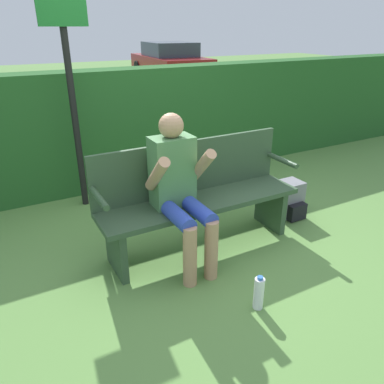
{
  "coord_description": "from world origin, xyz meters",
  "views": [
    {
      "loc": [
        -1.51,
        -2.59,
        1.89
      ],
      "look_at": [
        -0.15,
        -0.1,
        0.63
      ],
      "focal_mm": 35.0,
      "sensor_mm": 36.0,
      "label": 1
    }
  ],
  "objects_px": {
    "signpost": "(71,87)",
    "parked_car": "(170,62)",
    "park_bench": "(197,195)",
    "water_bottle": "(259,293)",
    "person_seated": "(179,186)",
    "backpack": "(289,200)"
  },
  "relations": [
    {
      "from": "signpost",
      "to": "parked_car",
      "type": "height_order",
      "value": "signpost"
    },
    {
      "from": "park_bench",
      "to": "signpost",
      "type": "relative_size",
      "value": 0.83
    },
    {
      "from": "water_bottle",
      "to": "person_seated",
      "type": "bearing_deg",
      "value": 103.86
    },
    {
      "from": "backpack",
      "to": "water_bottle",
      "type": "bearing_deg",
      "value": -139.61
    },
    {
      "from": "water_bottle",
      "to": "park_bench",
      "type": "bearing_deg",
      "value": 87.1
    },
    {
      "from": "person_seated",
      "to": "signpost",
      "type": "relative_size",
      "value": 0.57
    },
    {
      "from": "water_bottle",
      "to": "signpost",
      "type": "height_order",
      "value": "signpost"
    },
    {
      "from": "parked_car",
      "to": "water_bottle",
      "type": "bearing_deg",
      "value": 161.42
    },
    {
      "from": "backpack",
      "to": "water_bottle",
      "type": "distance_m",
      "value": 1.57
    },
    {
      "from": "person_seated",
      "to": "backpack",
      "type": "xyz_separation_m",
      "value": [
        1.4,
        0.17,
        -0.52
      ]
    },
    {
      "from": "person_seated",
      "to": "backpack",
      "type": "height_order",
      "value": "person_seated"
    },
    {
      "from": "person_seated",
      "to": "signpost",
      "type": "height_order",
      "value": "signpost"
    },
    {
      "from": "backpack",
      "to": "signpost",
      "type": "xyz_separation_m",
      "value": [
        -1.86,
        1.34,
        1.14
      ]
    },
    {
      "from": "park_bench",
      "to": "parked_car",
      "type": "xyz_separation_m",
      "value": [
        4.88,
        10.74,
        0.14
      ]
    },
    {
      "from": "park_bench",
      "to": "signpost",
      "type": "xyz_separation_m",
      "value": [
        -0.72,
        1.36,
        0.82
      ]
    },
    {
      "from": "park_bench",
      "to": "signpost",
      "type": "height_order",
      "value": "signpost"
    },
    {
      "from": "park_bench",
      "to": "water_bottle",
      "type": "distance_m",
      "value": 1.06
    },
    {
      "from": "backpack",
      "to": "parked_car",
      "type": "bearing_deg",
      "value": 70.8
    },
    {
      "from": "person_seated",
      "to": "water_bottle",
      "type": "xyz_separation_m",
      "value": [
        0.21,
        -0.84,
        -0.57
      ]
    },
    {
      "from": "park_bench",
      "to": "signpost",
      "type": "bearing_deg",
      "value": 117.73
    },
    {
      "from": "parked_car",
      "to": "signpost",
      "type": "bearing_deg",
      "value": 153.4
    },
    {
      "from": "water_bottle",
      "to": "backpack",
      "type": "bearing_deg",
      "value": 40.39
    }
  ]
}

